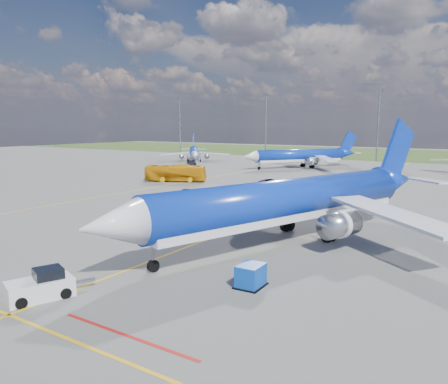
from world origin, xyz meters
The scene contains 12 objects.
ground centered at (0.00, 0.00, 0.00)m, with size 400.00×400.00×0.00m, color #525250.
grass_strip centered at (0.00, 150.00, 0.00)m, with size 400.00×80.00×0.01m, color #2D4719.
taxiway_lines centered at (0.17, 27.70, 0.01)m, with size 60.25×160.00×0.02m.
bg_jet_nw centered at (-56.92, 75.30, 0.00)m, with size 24.18×31.74×8.31m, color #0B2EA7, non-canonical shape.
bg_jet_nnw centered at (-22.00, 76.15, 0.00)m, with size 28.02×36.78×9.63m, color #0B2EA7, non-canonical shape.
main_airliner centered at (6.97, 5.14, 0.00)m, with size 34.71×45.56×11.93m, color #0B2EA7, non-canonical shape.
pushback_tug centered at (-0.68, -17.22, 0.80)m, with size 3.53×5.87×1.98m.
uld_container centered at (10.08, -7.82, 0.82)m, with size 1.63×2.04×1.63m, color #0C42AB.
apron_bus centered at (-31.91, 35.33, 1.74)m, with size 2.92×12.47×3.47m, color orange.
service_car_a centered at (-17.50, 19.99, 0.75)m, with size 1.77×4.40×1.50m, color #999999.
service_car_b centered at (-11.52, 38.46, 0.75)m, with size 2.50×5.42×1.51m, color #999999.
baggage_tug_c centered at (0.06, 48.87, 0.57)m, with size 3.08×5.62×1.22m.
Camera 1 is at (24.73, -34.05, 11.49)m, focal length 35.00 mm.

